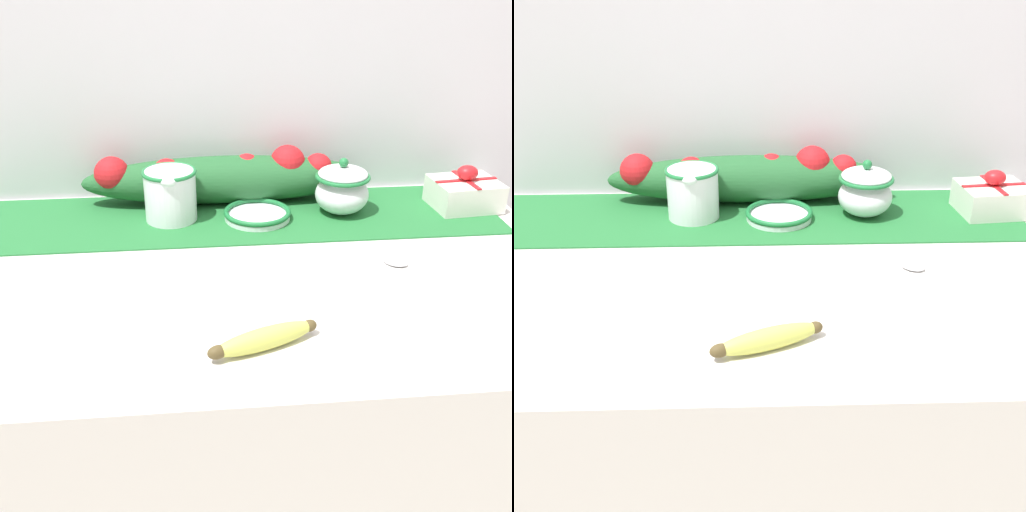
# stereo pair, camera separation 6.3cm
# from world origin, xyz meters

# --- Properties ---
(countertop) EXTENTS (1.23, 0.75, 0.94)m
(countertop) POSITION_xyz_m (0.00, 0.00, 0.47)
(countertop) COLOR silver
(countertop) RESTS_ON ground_plane
(back_wall) EXTENTS (2.03, 0.04, 2.40)m
(back_wall) POSITION_xyz_m (0.00, 0.40, 1.20)
(back_wall) COLOR silver
(back_wall) RESTS_ON ground_plane
(table_runner) EXTENTS (1.13, 0.28, 0.00)m
(table_runner) POSITION_xyz_m (0.00, 0.23, 0.94)
(table_runner) COLOR #236B33
(table_runner) RESTS_ON countertop
(cream_pitcher) EXTENTS (0.11, 0.13, 0.11)m
(cream_pitcher) POSITION_xyz_m (-0.12, 0.23, 1.00)
(cream_pitcher) COLOR white
(cream_pitcher) RESTS_ON countertop
(sugar_bowl) EXTENTS (0.11, 0.11, 0.12)m
(sugar_bowl) POSITION_xyz_m (0.24, 0.23, 1.00)
(sugar_bowl) COLOR white
(sugar_bowl) RESTS_ON countertop
(small_dish) EXTENTS (0.14, 0.14, 0.02)m
(small_dish) POSITION_xyz_m (0.06, 0.21, 0.95)
(small_dish) COLOR white
(small_dish) RESTS_ON countertop
(banana) EXTENTS (0.17, 0.09, 0.03)m
(banana) POSITION_xyz_m (0.02, -0.25, 0.96)
(banana) COLOR #CCD156
(banana) RESTS_ON countertop
(spoon) EXTENTS (0.15, 0.10, 0.01)m
(spoon) POSITION_xyz_m (0.28, -0.01, 0.94)
(spoon) COLOR silver
(spoon) RESTS_ON countertop
(gift_box) EXTENTS (0.15, 0.13, 0.09)m
(gift_box) POSITION_xyz_m (0.51, 0.23, 0.97)
(gift_box) COLOR silver
(gift_box) RESTS_ON countertop
(poinsettia_garland) EXTENTS (0.62, 0.11, 0.12)m
(poinsettia_garland) POSITION_xyz_m (-0.00, 0.31, 1.00)
(poinsettia_garland) COLOR #235B2D
(poinsettia_garland) RESTS_ON countertop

